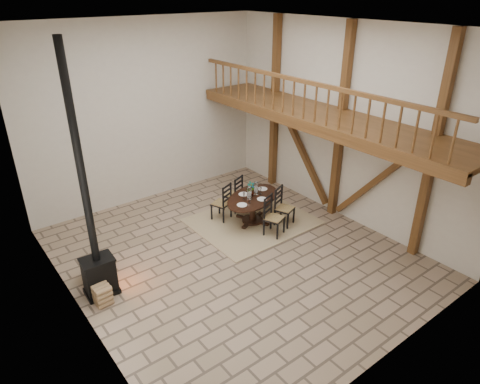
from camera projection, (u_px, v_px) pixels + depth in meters
ground at (234, 254)px, 10.02m from camera, size 8.00×8.00×0.00m
room_shell at (277, 120)px, 9.35m from camera, size 7.02×8.02×5.01m
rug at (252, 221)px, 11.39m from camera, size 3.00×2.50×0.02m
dining_table at (252, 207)px, 11.21m from camera, size 2.07×2.23×1.15m
wood_stove at (94, 246)px, 8.27m from camera, size 0.67×0.53×5.00m
log_basket at (94, 271)px, 9.10m from camera, size 0.53×0.53×0.44m
log_stack at (101, 294)px, 8.41m from camera, size 0.33×0.44×0.43m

